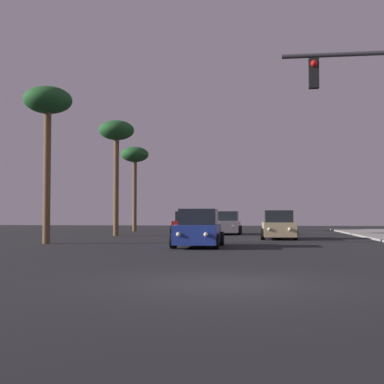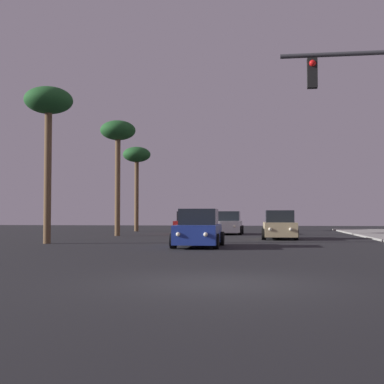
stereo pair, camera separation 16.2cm
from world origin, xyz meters
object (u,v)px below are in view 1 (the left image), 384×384
object	(u,v)px
palm_tree_far	(135,158)
car_blue	(199,230)
palm_tree_mid	(116,136)
car_tan	(278,226)
car_white	(227,224)
palm_tree_near	(48,108)
car_red	(187,224)

from	to	relation	value
palm_tree_far	car_blue	bearing A→B (deg)	-69.26
palm_tree_mid	car_tan	bearing A→B (deg)	-16.97
palm_tree_far	car_white	bearing A→B (deg)	-35.44
car_white	palm_tree_near	bearing A→B (deg)	60.12
car_white	palm_tree_far	size ratio (longest dim) A/B	0.59
palm_tree_far	palm_tree_mid	xyz separation A→B (m)	(1.16, -10.00, 0.46)
car_blue	palm_tree_mid	size ratio (longest dim) A/B	0.55
palm_tree_near	car_tan	bearing A→B (deg)	30.35
car_red	palm_tree_mid	distance (m)	8.48
car_blue	palm_tree_near	xyz separation A→B (m)	(-7.76, 1.69, 5.98)
car_blue	car_tan	world-z (taller)	same
palm_tree_far	car_red	bearing A→B (deg)	-47.10
car_white	palm_tree_near	world-z (taller)	palm_tree_near
palm_tree_far	palm_tree_mid	size ratio (longest dim) A/B	0.94
palm_tree_near	palm_tree_far	world-z (taller)	palm_tree_near
car_blue	car_red	distance (m)	16.06
car_tan	palm_tree_near	xyz separation A→B (m)	(-11.47, -6.72, 5.98)
car_white	palm_tree_far	xyz separation A→B (m)	(-8.42, 5.99, 5.57)
car_blue	palm_tree_near	distance (m)	9.94
palm_tree_far	palm_tree_near	bearing A→B (deg)	-88.70
car_white	car_red	xyz separation A→B (m)	(-2.97, 0.12, 0.00)
palm_tree_near	palm_tree_mid	xyz separation A→B (m)	(0.71, 10.00, 0.05)
car_red	palm_tree_near	distance (m)	16.14
car_white	palm_tree_near	size ratio (longest dim) A/B	0.55
palm_tree_near	palm_tree_mid	world-z (taller)	palm_tree_mid
car_white	car_tan	size ratio (longest dim) A/B	0.99
car_tan	car_red	distance (m)	9.84
palm_tree_near	palm_tree_mid	bearing A→B (deg)	85.94
car_red	palm_tree_mid	size ratio (longest dim) A/B	0.55
car_tan	palm_tree_far	bearing A→B (deg)	-49.91
car_white	palm_tree_far	world-z (taller)	palm_tree_far
palm_tree_mid	palm_tree_far	bearing A→B (deg)	96.63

